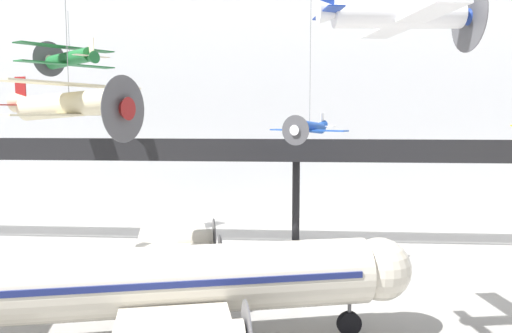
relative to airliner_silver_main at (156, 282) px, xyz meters
name	(u,v)px	position (x,y,z in m)	size (l,w,h in m)	color
hangar_back_wall	(296,109)	(7.06, 33.44, 8.76)	(140.00, 3.00, 24.54)	silver
mezzanine_walkway	(296,156)	(7.06, 21.45, 4.42)	(110.00, 3.20, 9.58)	black
airliner_silver_main	(156,282)	(0.00, 0.00, 0.00)	(26.86, 31.06, 10.03)	beige
suspended_plane_cream_biplane	(69,104)	(-5.49, 3.21, 8.81)	(8.36, 9.81, 10.13)	beige
suspended_plane_white_twin	(398,15)	(11.26, -0.74, 12.55)	(7.22, 8.77, 6.04)	silver
suspended_plane_green_biplane	(70,58)	(-12.61, 19.17, 13.04)	(7.47, 8.15, 5.43)	#1E6B33
suspended_plane_blue_trainer	(309,127)	(8.00, 15.33, 7.23)	(5.99, 5.34, 10.89)	#1E4CAD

